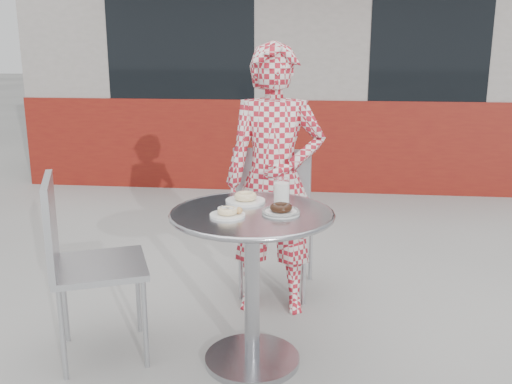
# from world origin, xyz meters

# --- Properties ---
(ground) EXTENTS (60.00, 60.00, 0.00)m
(ground) POSITION_xyz_m (0.00, 0.00, 0.00)
(ground) COLOR #AAA7A1
(ground) RESTS_ON ground
(storefront) EXTENTS (6.02, 4.55, 3.00)m
(storefront) POSITION_xyz_m (-0.00, 5.56, 1.49)
(storefront) COLOR gray
(storefront) RESTS_ON ground
(bistro_table) EXTENTS (0.79, 0.79, 0.80)m
(bistro_table) POSITION_xyz_m (0.01, 0.04, 0.60)
(bistro_table) COLOR #B3B4B8
(bistro_table) RESTS_ON ground
(chair_far) EXTENTS (0.50, 0.51, 0.97)m
(chair_far) POSITION_xyz_m (0.06, 0.94, 0.30)
(chair_far) COLOR #AEB0B6
(chair_far) RESTS_ON ground
(chair_left) EXTENTS (0.60, 0.59, 0.95)m
(chair_left) POSITION_xyz_m (-0.78, 0.03, 0.29)
(chair_left) COLOR #AEB0B6
(chair_left) RESTS_ON ground
(seated_person) EXTENTS (0.59, 0.40, 1.59)m
(seated_person) POSITION_xyz_m (0.06, 0.69, 0.79)
(seated_person) COLOR #A61927
(seated_person) RESTS_ON ground
(plate_far) EXTENTS (0.20, 0.20, 0.05)m
(plate_far) POSITION_xyz_m (-0.05, 0.20, 0.81)
(plate_far) COLOR white
(plate_far) RESTS_ON bistro_table
(plate_near) EXTENTS (0.16, 0.16, 0.04)m
(plate_near) POSITION_xyz_m (-0.09, -0.05, 0.81)
(plate_near) COLOR white
(plate_near) RESTS_ON bistro_table
(plate_checker) EXTENTS (0.18, 0.18, 0.05)m
(plate_checker) POSITION_xyz_m (0.14, 0.02, 0.81)
(plate_checker) COLOR white
(plate_checker) RESTS_ON bistro_table
(milk_cup) EXTENTS (0.08, 0.08, 0.13)m
(milk_cup) POSITION_xyz_m (0.13, 0.20, 0.86)
(milk_cup) COLOR white
(milk_cup) RESTS_ON bistro_table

